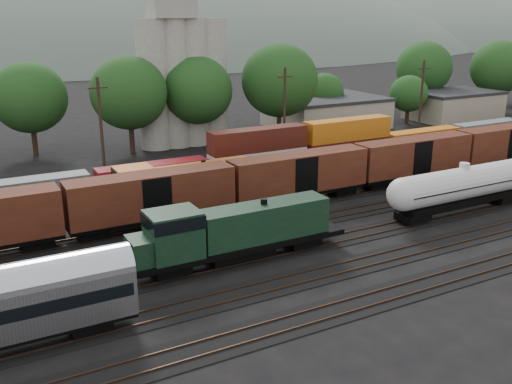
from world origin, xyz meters
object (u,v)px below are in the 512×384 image
green_locomotive (228,231)px  orange_locomotive (177,183)px  tank_car_a (462,185)px  grain_silo (182,67)px

green_locomotive → orange_locomotive: bearing=84.3°
green_locomotive → tank_car_a: size_ratio=0.99×
orange_locomotive → grain_silo: 29.58m
green_locomotive → tank_car_a: bearing=0.0°
green_locomotive → tank_car_a: (25.03, 0.00, 0.10)m
tank_car_a → orange_locomotive: size_ratio=1.04×
orange_locomotive → grain_silo: bearing=67.0°
tank_car_a → orange_locomotive: (-23.53, 15.00, -0.32)m
green_locomotive → grain_silo: grain_silo is taller
tank_car_a → orange_locomotive: bearing=147.5°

